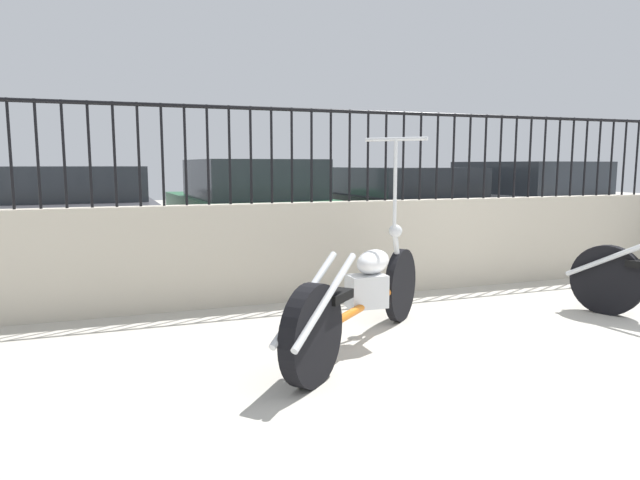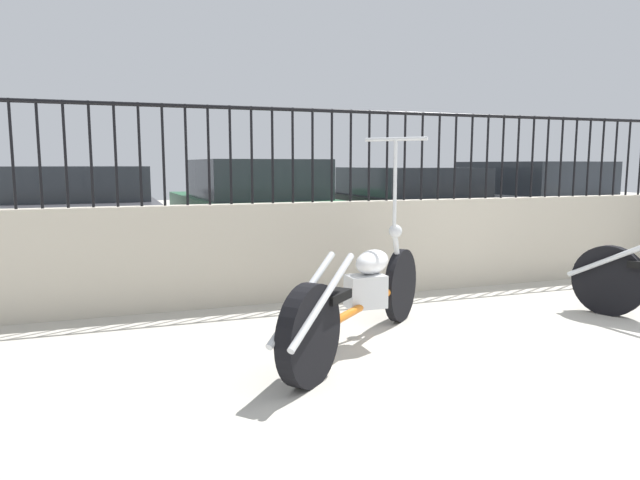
% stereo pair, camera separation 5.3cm
% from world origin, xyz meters
% --- Properties ---
extents(low_wall, '(10.44, 0.18, 0.96)m').
position_xyz_m(low_wall, '(0.00, 3.18, 0.48)').
color(low_wall, beige).
rests_on(low_wall, ground_plane).
extents(fence_railing, '(10.44, 0.04, 0.91)m').
position_xyz_m(fence_railing, '(-0.00, 3.18, 1.56)').
color(fence_railing, black).
rests_on(fence_railing, low_wall).
extents(motorcycle_orange, '(1.75, 1.64, 1.55)m').
position_xyz_m(motorcycle_orange, '(-1.54, 1.50, 0.39)').
color(motorcycle_orange, black).
rests_on(motorcycle_orange, ground_plane).
extents(car_dark_grey, '(1.87, 4.31, 1.31)m').
position_xyz_m(car_dark_grey, '(-3.57, 6.19, 0.67)').
color(car_dark_grey, black).
rests_on(car_dark_grey, ground_plane).
extents(car_green, '(2.06, 4.30, 1.40)m').
position_xyz_m(car_green, '(-1.23, 6.19, 0.70)').
color(car_green, black).
rests_on(car_green, ground_plane).
extents(car_black, '(1.88, 4.46, 1.28)m').
position_xyz_m(car_black, '(1.26, 6.16, 0.66)').
color(car_black, black).
rests_on(car_black, ground_plane).
extents(car_silver, '(2.27, 4.51, 1.38)m').
position_xyz_m(car_silver, '(3.59, 6.08, 0.69)').
color(car_silver, black).
rests_on(car_silver, ground_plane).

